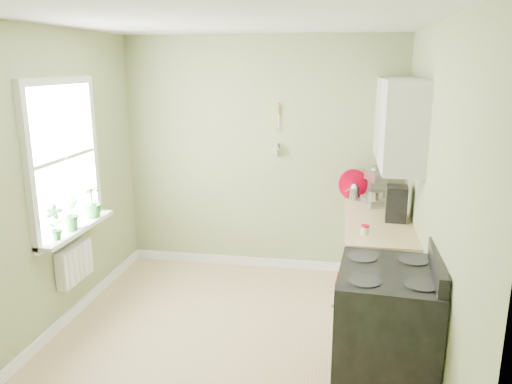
% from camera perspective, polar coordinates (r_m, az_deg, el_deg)
% --- Properties ---
extents(floor, '(3.20, 3.60, 0.02)m').
position_cam_1_polar(floor, '(4.57, -3.20, -17.11)').
color(floor, tan).
rests_on(floor, ground).
extents(ceiling, '(3.20, 3.60, 0.02)m').
position_cam_1_polar(ceiling, '(3.91, -3.79, 19.26)').
color(ceiling, white).
rests_on(ceiling, wall_back).
extents(wall_back, '(3.20, 0.02, 2.70)m').
position_cam_1_polar(wall_back, '(5.77, 0.64, 4.14)').
color(wall_back, '#939E6C').
rests_on(wall_back, floor).
extents(wall_left, '(0.02, 3.60, 2.70)m').
position_cam_1_polar(wall_left, '(4.66, -23.12, 0.50)').
color(wall_left, '#939E6C').
rests_on(wall_left, floor).
extents(wall_right, '(0.02, 3.60, 2.70)m').
position_cam_1_polar(wall_right, '(3.99, 19.66, -1.37)').
color(wall_right, '#939E6C').
rests_on(wall_right, floor).
extents(base_cabinets, '(0.60, 1.60, 0.87)m').
position_cam_1_polar(base_cabinets, '(5.18, 13.60, -8.02)').
color(base_cabinets, silver).
rests_on(base_cabinets, floor).
extents(countertop, '(0.64, 1.60, 0.04)m').
position_cam_1_polar(countertop, '(5.03, 13.79, -3.22)').
color(countertop, tan).
rests_on(countertop, base_cabinets).
extents(upper_cabinets, '(0.35, 1.40, 0.80)m').
position_cam_1_polar(upper_cabinets, '(4.95, 15.95, 7.74)').
color(upper_cabinets, silver).
rests_on(upper_cabinets, wall_right).
extents(window, '(0.06, 1.14, 1.44)m').
position_cam_1_polar(window, '(4.86, -21.19, 3.62)').
color(window, white).
rests_on(window, wall_left).
extents(window_sill, '(0.18, 1.14, 0.04)m').
position_cam_1_polar(window_sill, '(4.98, -19.78, -3.97)').
color(window_sill, white).
rests_on(window_sill, wall_left).
extents(radiator, '(0.12, 0.50, 0.35)m').
position_cam_1_polar(radiator, '(5.06, -20.03, -7.67)').
color(radiator, white).
rests_on(radiator, wall_left).
extents(wall_utensils, '(0.02, 0.14, 0.58)m').
position_cam_1_polar(wall_utensils, '(5.67, 2.60, 6.15)').
color(wall_utensils, tan).
rests_on(wall_utensils, wall_back).
extents(stove, '(0.77, 0.86, 1.12)m').
position_cam_1_polar(stove, '(3.83, 14.66, -15.39)').
color(stove, black).
rests_on(stove, floor).
extents(stand_mixer, '(0.29, 0.37, 0.40)m').
position_cam_1_polar(stand_mixer, '(5.49, 13.42, 0.33)').
color(stand_mixer, '#B2B2B7').
rests_on(stand_mixer, countertop).
extents(kettle, '(0.18, 0.11, 0.18)m').
position_cam_1_polar(kettle, '(5.64, 11.05, 0.01)').
color(kettle, silver).
rests_on(kettle, countertop).
extents(coffee_maker, '(0.21, 0.23, 0.34)m').
position_cam_1_polar(coffee_maker, '(4.97, 15.71, -1.38)').
color(coffee_maker, black).
rests_on(coffee_maker, countertop).
extents(red_tray, '(0.34, 0.17, 0.34)m').
position_cam_1_polar(red_tray, '(5.66, 11.03, 0.88)').
color(red_tray, red).
rests_on(red_tray, countertop).
extents(jar, '(0.08, 0.08, 0.08)m').
position_cam_1_polar(jar, '(4.54, 12.35, -4.23)').
color(jar, beige).
rests_on(jar, countertop).
extents(plant_a, '(0.20, 0.18, 0.32)m').
position_cam_1_polar(plant_a, '(4.63, -22.02, -3.22)').
color(plant_a, '#276728').
rests_on(plant_a, window_sill).
extents(plant_b, '(0.19, 0.21, 0.32)m').
position_cam_1_polar(plant_b, '(4.85, -20.38, -2.27)').
color(plant_b, '#276728').
rests_on(plant_b, window_sill).
extents(plant_c, '(0.25, 0.25, 0.32)m').
position_cam_1_polar(plant_c, '(5.19, -18.18, -1.06)').
color(plant_c, '#276728').
rests_on(plant_c, window_sill).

